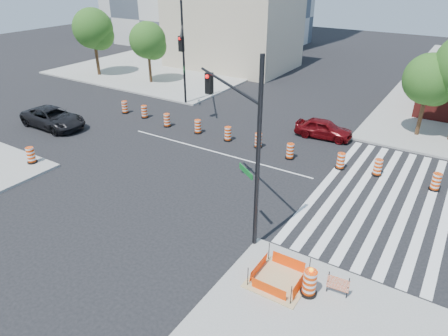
% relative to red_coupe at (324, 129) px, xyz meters
% --- Properties ---
extents(ground, '(120.00, 120.00, 0.00)m').
position_rel_red_coupe_xyz_m(ground, '(-5.28, -6.30, -0.70)').
color(ground, black).
rests_on(ground, ground).
extents(sidewalk_nw, '(22.00, 22.00, 0.15)m').
position_rel_red_coupe_xyz_m(sidewalk_nw, '(-23.28, 11.70, -0.62)').
color(sidewalk_nw, gray).
rests_on(sidewalk_nw, ground).
extents(crosswalk_east, '(6.75, 13.50, 0.01)m').
position_rel_red_coupe_xyz_m(crosswalk_east, '(5.67, -6.30, -0.69)').
color(crosswalk_east, silver).
rests_on(crosswalk_east, ground).
extents(lane_centerline, '(14.00, 0.12, 0.01)m').
position_rel_red_coupe_xyz_m(lane_centerline, '(-5.28, -6.30, -0.69)').
color(lane_centerline, silver).
rests_on(lane_centerline, ground).
extents(excavation_pit, '(2.20, 2.20, 0.90)m').
position_rel_red_coupe_xyz_m(excavation_pit, '(3.72, -15.30, -0.47)').
color(excavation_pit, tan).
rests_on(excavation_pit, ground).
extents(beige_midrise, '(14.00, 10.00, 10.00)m').
position_rel_red_coupe_xyz_m(beige_midrise, '(-17.28, 15.70, 4.30)').
color(beige_midrise, '#C1B194').
rests_on(beige_midrise, ground).
extents(red_coupe, '(4.20, 1.94, 1.39)m').
position_rel_red_coupe_xyz_m(red_coupe, '(0.00, 0.00, 0.00)').
color(red_coupe, '#53070A').
rests_on(red_coupe, ground).
extents(dark_suv, '(5.50, 2.58, 1.52)m').
position_rel_red_coupe_xyz_m(dark_suv, '(-18.30, -9.16, 0.06)').
color(dark_suv, black).
rests_on(dark_suv, ground).
extents(signal_pole_se, '(5.30, 3.69, 8.36)m').
position_rel_red_coupe_xyz_m(signal_pole_se, '(0.32, -12.71, 4.42)').
color(signal_pole_se, black).
rests_on(signal_pole_se, ground).
extents(signal_pole_nw, '(3.99, 5.27, 8.54)m').
position_rel_red_coupe_xyz_m(signal_pole_nw, '(-12.11, -0.60, 4.53)').
color(signal_pole_nw, black).
rests_on(signal_pole_nw, ground).
extents(pit_drum, '(0.64, 0.64, 1.26)m').
position_rel_red_coupe_xyz_m(pit_drum, '(4.98, -15.32, -0.02)').
color(pit_drum, black).
rests_on(pit_drum, ground).
extents(sw_corner_drum, '(0.61, 0.61, 1.03)m').
position_rel_red_coupe_xyz_m(sw_corner_drum, '(-13.93, -14.07, -0.06)').
color(sw_corner_drum, black).
rests_on(sw_corner_drum, ground).
extents(barricade, '(0.83, 0.11, 0.98)m').
position_rel_red_coupe_xyz_m(barricade, '(5.90, -14.80, -0.01)').
color(barricade, '#E43C04').
rests_on(barricade, ground).
extents(tree_north_a, '(4.25, 4.25, 7.23)m').
position_rel_red_coupe_xyz_m(tree_north_a, '(-27.45, 3.68, 4.16)').
color(tree_north_a, '#382314').
rests_on(tree_north_a, ground).
extents(tree_north_b, '(3.67, 3.67, 6.25)m').
position_rel_red_coupe_xyz_m(tree_north_b, '(-20.45, 4.46, 3.50)').
color(tree_north_b, '#382314').
rests_on(tree_north_b, ground).
extents(tree_north_c, '(3.54, 3.54, 6.02)m').
position_rel_red_coupe_xyz_m(tree_north_c, '(5.76, 3.96, 3.34)').
color(tree_north_c, '#382314').
rests_on(tree_north_c, ground).
extents(median_drum_0, '(0.60, 0.60, 1.02)m').
position_rel_red_coupe_xyz_m(median_drum_0, '(-16.03, -3.85, -0.22)').
color(median_drum_0, black).
rests_on(median_drum_0, ground).
extents(median_drum_1, '(0.60, 0.60, 1.02)m').
position_rel_red_coupe_xyz_m(median_drum_1, '(-13.84, -3.82, -0.22)').
color(median_drum_1, black).
rests_on(median_drum_1, ground).
extents(median_drum_2, '(0.60, 0.60, 1.02)m').
position_rel_red_coupe_xyz_m(median_drum_2, '(-11.01, -4.36, -0.22)').
color(median_drum_2, black).
rests_on(median_drum_2, ground).
extents(median_drum_3, '(0.60, 0.60, 1.02)m').
position_rel_red_coupe_xyz_m(median_drum_3, '(-8.20, -4.18, -0.22)').
color(median_drum_3, black).
rests_on(median_drum_3, ground).
extents(median_drum_4, '(0.60, 0.60, 1.02)m').
position_rel_red_coupe_xyz_m(median_drum_4, '(-5.56, -4.18, -0.22)').
color(median_drum_4, black).
rests_on(median_drum_4, ground).
extents(median_drum_5, '(0.60, 0.60, 1.18)m').
position_rel_red_coupe_xyz_m(median_drum_5, '(-3.17, -4.07, -0.21)').
color(median_drum_5, black).
rests_on(median_drum_5, ground).
extents(median_drum_6, '(0.60, 0.60, 1.02)m').
position_rel_red_coupe_xyz_m(median_drum_6, '(-0.60, -4.51, -0.22)').
color(median_drum_6, black).
rests_on(median_drum_6, ground).
extents(median_drum_7, '(0.60, 0.60, 1.02)m').
position_rel_red_coupe_xyz_m(median_drum_7, '(2.62, -4.17, -0.22)').
color(median_drum_7, black).
rests_on(median_drum_7, ground).
extents(median_drum_8, '(0.60, 0.60, 1.02)m').
position_rel_red_coupe_xyz_m(median_drum_8, '(4.75, -3.83, -0.22)').
color(median_drum_8, black).
rests_on(median_drum_8, ground).
extents(median_drum_9, '(0.60, 0.60, 1.02)m').
position_rel_red_coupe_xyz_m(median_drum_9, '(7.93, -3.91, -0.22)').
color(median_drum_9, black).
rests_on(median_drum_9, ground).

